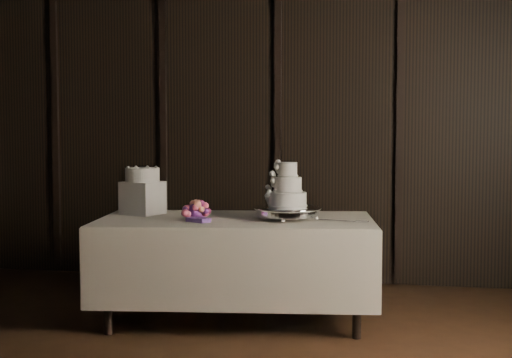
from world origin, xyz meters
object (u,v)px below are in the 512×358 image
object	(u,v)px
small_cake	(142,175)
bouquet	(196,212)
display_table	(236,265)
wedding_cake	(284,190)
cake_stand	(288,213)
box_pedestal	(143,198)

from	to	relation	value
small_cake	bouquet	bearing A→B (deg)	-26.58
display_table	bouquet	size ratio (longest dim) A/B	5.72
display_table	wedding_cake	world-z (taller)	wedding_cake
cake_stand	wedding_cake	world-z (taller)	wedding_cake
box_pedestal	wedding_cake	bearing A→B (deg)	-7.03
bouquet	box_pedestal	distance (m)	0.55
cake_stand	box_pedestal	xyz separation A→B (m)	(-1.14, 0.12, 0.08)
box_pedestal	small_cake	distance (m)	0.18
wedding_cake	bouquet	bearing A→B (deg)	-173.70
cake_stand	box_pedestal	size ratio (longest dim) A/B	1.86
bouquet	small_cake	xyz separation A→B (m)	(-0.49, 0.24, 0.24)
small_cake	display_table	bearing A→B (deg)	-9.70
wedding_cake	box_pedestal	xyz separation A→B (m)	(-1.11, 0.14, -0.09)
wedding_cake	small_cake	size ratio (longest dim) A/B	1.24
bouquet	box_pedestal	size ratio (longest dim) A/B	1.42
wedding_cake	small_cake	world-z (taller)	wedding_cake
cake_stand	box_pedestal	bearing A→B (deg)	173.79
display_table	small_cake	world-z (taller)	small_cake
cake_stand	wedding_cake	distance (m)	0.17
display_table	small_cake	xyz separation A→B (m)	(-0.76, 0.13, 0.65)
display_table	box_pedestal	distance (m)	0.90
cake_stand	bouquet	bearing A→B (deg)	-169.39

